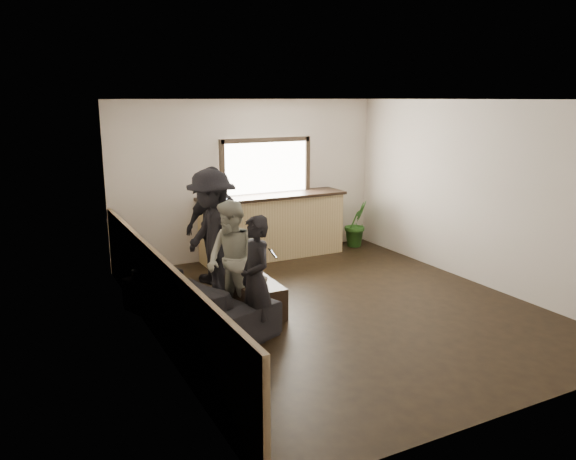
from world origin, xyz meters
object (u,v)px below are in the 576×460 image
potted_plant (356,224)px  person_d (215,225)px  coffee_table (255,297)px  person_c (212,237)px  person_a (256,279)px  cup_a (243,276)px  bar_counter (272,222)px  cup_b (264,280)px  sofa (197,298)px  person_b (232,261)px

potted_plant → person_d: 3.31m
coffee_table → person_c: person_c is taller
person_a → coffee_table: bearing=158.1°
cup_a → person_a: size_ratio=0.08×
bar_counter → cup_b: bar_counter is taller
sofa → cup_a: (0.69, 0.14, 0.15)m
cup_a → person_c: bearing=115.7°
person_b → cup_a: bearing=119.7°
sofa → coffee_table: size_ratio=2.29×
potted_plant → person_a: (-3.51, -3.08, 0.31)m
person_c → coffee_table: bearing=20.7°
person_d → person_b: bearing=57.8°
person_a → cup_b: bearing=149.4°
potted_plant → cup_a: bearing=-147.2°
person_b → potted_plant: bearing=108.9°
sofa → person_a: bearing=-171.9°
coffee_table → potted_plant: potted_plant is taller
coffee_table → person_d: size_ratio=0.53×
coffee_table → person_b: size_ratio=0.61×
sofa → coffee_table: (0.80, -0.02, -0.11)m
coffee_table → person_a: size_ratio=0.63×
cup_a → person_b: (-0.24, -0.23, 0.31)m
sofa → person_d: (0.79, 1.45, 0.59)m
person_d → bar_counter: bearing=-168.5°
cup_a → potted_plant: (3.28, 2.11, -0.03)m
cup_a → cup_b: 0.34m
person_a → person_d: bearing=173.0°
bar_counter → sofa: bar_counter is taller
person_a → potted_plant: bearing=132.7°
sofa → person_c: size_ratio=1.16×
sofa → person_b: bearing=-121.9°
person_a → person_b: (-0.00, 0.74, 0.02)m
bar_counter → person_d: bar_counter is taller
cup_a → potted_plant: bearing=32.8°
cup_a → coffee_table: bearing=-55.4°
person_a → bar_counter: bearing=152.6°
person_a → person_b: bearing=-178.5°
cup_a → potted_plant: 3.90m
potted_plant → person_c: bearing=-155.3°
person_b → person_c: person_c is taller
bar_counter → potted_plant: (1.79, -0.05, -0.20)m
bar_counter → potted_plant: bar_counter is taller
sofa → person_b: person_b is taller
bar_counter → cup_b: size_ratio=28.81×
sofa → cup_b: sofa is taller
sofa → person_d: person_d is taller
cup_a → cup_b: bearing=-55.9°
sofa → person_a: person_a is taller
bar_counter → person_d: 1.65m
bar_counter → person_c: bearing=-136.1°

